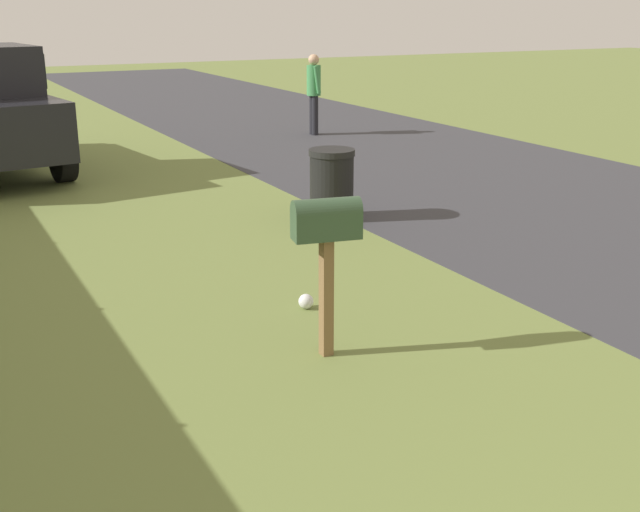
% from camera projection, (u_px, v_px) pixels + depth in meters
% --- Properties ---
extents(mailbox, '(0.29, 0.56, 1.29)m').
position_uv_depth(mailbox, '(326.00, 231.00, 6.16)').
color(mailbox, brown).
rests_on(mailbox, ground).
extents(trash_bin, '(0.60, 0.60, 0.92)m').
position_uv_depth(trash_bin, '(332.00, 184.00, 10.44)').
color(trash_bin, black).
rests_on(trash_bin, ground).
extents(pedestrian, '(0.49, 0.30, 1.70)m').
position_uv_depth(pedestrian, '(314.00, 89.00, 17.10)').
color(pedestrian, black).
rests_on(pedestrian, ground).
extents(litter_bag_midfield_b, '(0.14, 0.14, 0.14)m').
position_uv_depth(litter_bag_midfield_b, '(306.00, 301.00, 7.43)').
color(litter_bag_midfield_b, silver).
rests_on(litter_bag_midfield_b, ground).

